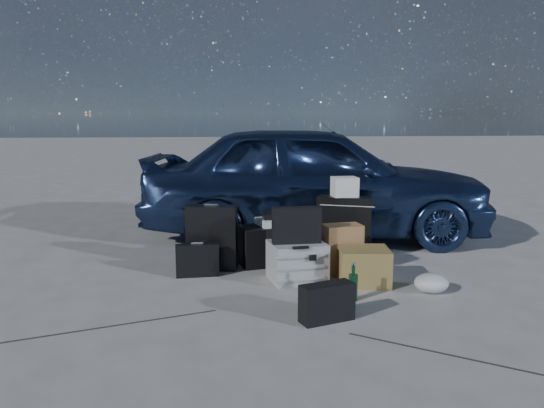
# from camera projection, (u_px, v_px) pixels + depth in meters

# --- Properties ---
(ground) EXTENTS (60.00, 60.00, 0.00)m
(ground) POSITION_uv_depth(u_px,v_px,m) (298.00, 297.00, 4.28)
(ground) COLOR #ACACA8
(ground) RESTS_ON ground
(car) EXTENTS (4.20, 2.11, 1.37)m
(car) POSITION_uv_depth(u_px,v_px,m) (315.00, 180.00, 6.31)
(car) COLOR navy
(car) RESTS_ON ground
(pelican_case) EXTENTS (0.53, 0.46, 0.34)m
(pelican_case) POSITION_uv_depth(u_px,v_px,m) (297.00, 261.00, 4.70)
(pelican_case) COLOR #A2A4A7
(pelican_case) RESTS_ON ground
(laptop_bag) EXTENTS (0.43, 0.12, 0.32)m
(laptop_bag) POSITION_uv_depth(u_px,v_px,m) (296.00, 225.00, 4.63)
(laptop_bag) COLOR black
(laptop_bag) RESTS_ON pelican_case
(briefcase) EXTENTS (0.39, 0.11, 0.30)m
(briefcase) POSITION_uv_depth(u_px,v_px,m) (197.00, 260.00, 4.81)
(briefcase) COLOR black
(briefcase) RESTS_ON ground
(suitcase_left) EXTENTS (0.49, 0.24, 0.61)m
(suitcase_left) POSITION_uv_depth(u_px,v_px,m) (212.00, 238.00, 5.01)
(suitcase_left) COLOR black
(suitcase_left) RESTS_ON ground
(suitcase_right) EXTENTS (0.57, 0.37, 0.65)m
(suitcase_right) POSITION_uv_depth(u_px,v_px,m) (344.00, 228.00, 5.36)
(suitcase_right) COLOR black
(suitcase_right) RESTS_ON ground
(white_carton) EXTENTS (0.26, 0.21, 0.19)m
(white_carton) POSITION_uv_depth(u_px,v_px,m) (345.00, 187.00, 5.29)
(white_carton) COLOR silver
(white_carton) RESTS_ON suitcase_right
(duffel_bag) EXTENTS (0.82, 0.51, 0.38)m
(duffel_bag) POSITION_uv_depth(u_px,v_px,m) (278.00, 244.00, 5.24)
(duffel_bag) COLOR black
(duffel_bag) RESTS_ON ground
(flat_box_white) EXTENTS (0.44, 0.37, 0.07)m
(flat_box_white) POSITION_uv_depth(u_px,v_px,m) (277.00, 222.00, 5.23)
(flat_box_white) COLOR silver
(flat_box_white) RESTS_ON duffel_bag
(flat_box_black) EXTENTS (0.29, 0.21, 0.06)m
(flat_box_black) POSITION_uv_depth(u_px,v_px,m) (277.00, 215.00, 5.22)
(flat_box_black) COLOR black
(flat_box_black) RESTS_ON flat_box_white
(kraft_bag) EXTENTS (0.37, 0.26, 0.46)m
(kraft_bag) POSITION_uv_depth(u_px,v_px,m) (342.00, 249.00, 4.89)
(kraft_bag) COLOR #AD724B
(kraft_bag) RESTS_ON ground
(cardboard_box) EXTENTS (0.45, 0.41, 0.31)m
(cardboard_box) POSITION_uv_depth(u_px,v_px,m) (364.00, 266.00, 4.60)
(cardboard_box) COLOR olive
(cardboard_box) RESTS_ON ground
(plastic_bag) EXTENTS (0.34, 0.31, 0.16)m
(plastic_bag) POSITION_uv_depth(u_px,v_px,m) (431.00, 283.00, 4.39)
(plastic_bag) COLOR silver
(plastic_bag) RESTS_ON ground
(messenger_bag) EXTENTS (0.42, 0.27, 0.27)m
(messenger_bag) POSITION_uv_depth(u_px,v_px,m) (327.00, 302.00, 3.77)
(messenger_bag) COLOR black
(messenger_bag) RESTS_ON ground
(green_bottle) EXTENTS (0.08, 0.08, 0.29)m
(green_bottle) POSITION_uv_depth(u_px,v_px,m) (353.00, 283.00, 4.19)
(green_bottle) COLOR black
(green_bottle) RESTS_ON ground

